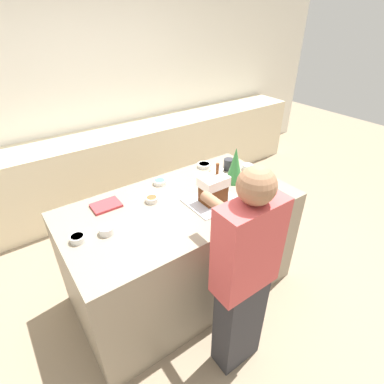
{
  "coord_description": "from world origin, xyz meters",
  "views": [
    {
      "loc": [
        -1.04,
        -1.6,
        2.2
      ],
      "look_at": [
        0.1,
        0.0,
        0.99
      ],
      "focal_mm": 28.0,
      "sensor_mm": 36.0,
      "label": 1
    }
  ],
  "objects_px": {
    "candy_bowl_near_tray_left": "(152,199)",
    "cookbook": "(106,205)",
    "gingerbread_house": "(213,188)",
    "candy_bowl_behind_tray": "(78,238)",
    "baking_tray": "(213,201)",
    "candy_bowl_far_right": "(160,182)",
    "candy_bowl_beside_tree": "(204,165)",
    "person": "(244,278)",
    "candy_bowl_center_rear": "(217,170)",
    "candy_bowl_far_left": "(106,230)",
    "decorative_tree": "(235,165)",
    "mug": "(229,164)",
    "candy_bowl_near_tray_right": "(248,167)"
  },
  "relations": [
    {
      "from": "decorative_tree",
      "to": "candy_bowl_center_rear",
      "type": "height_order",
      "value": "decorative_tree"
    },
    {
      "from": "baking_tray",
      "to": "candy_bowl_center_rear",
      "type": "relative_size",
      "value": 3.16
    },
    {
      "from": "candy_bowl_near_tray_left",
      "to": "mug",
      "type": "height_order",
      "value": "mug"
    },
    {
      "from": "baking_tray",
      "to": "candy_bowl_far_right",
      "type": "relative_size",
      "value": 3.66
    },
    {
      "from": "candy_bowl_near_tray_left",
      "to": "candy_bowl_far_right",
      "type": "distance_m",
      "value": 0.27
    },
    {
      "from": "gingerbread_house",
      "to": "person",
      "type": "bearing_deg",
      "value": -112.35
    },
    {
      "from": "candy_bowl_behind_tray",
      "to": "candy_bowl_far_right",
      "type": "height_order",
      "value": "candy_bowl_behind_tray"
    },
    {
      "from": "person",
      "to": "gingerbread_house",
      "type": "bearing_deg",
      "value": 67.65
    },
    {
      "from": "candy_bowl_near_tray_left",
      "to": "cookbook",
      "type": "height_order",
      "value": "candy_bowl_near_tray_left"
    },
    {
      "from": "baking_tray",
      "to": "decorative_tree",
      "type": "relative_size",
      "value": 1.26
    },
    {
      "from": "gingerbread_house",
      "to": "candy_bowl_behind_tray",
      "type": "distance_m",
      "value": 1.01
    },
    {
      "from": "candy_bowl_center_rear",
      "to": "candy_bowl_far_right",
      "type": "bearing_deg",
      "value": 167.38
    },
    {
      "from": "cookbook",
      "to": "decorative_tree",
      "type": "bearing_deg",
      "value": -15.08
    },
    {
      "from": "candy_bowl_far_left",
      "to": "person",
      "type": "bearing_deg",
      "value": -52.98
    },
    {
      "from": "gingerbread_house",
      "to": "mug",
      "type": "height_order",
      "value": "gingerbread_house"
    },
    {
      "from": "decorative_tree",
      "to": "cookbook",
      "type": "height_order",
      "value": "decorative_tree"
    },
    {
      "from": "candy_bowl_center_rear",
      "to": "candy_bowl_near_tray_left",
      "type": "bearing_deg",
      "value": -173.49
    },
    {
      "from": "gingerbread_house",
      "to": "person",
      "type": "relative_size",
      "value": 0.19
    },
    {
      "from": "candy_bowl_near_tray_right",
      "to": "candy_bowl_far_right",
      "type": "xyz_separation_m",
      "value": [
        -0.79,
        0.24,
        -0.01
      ]
    },
    {
      "from": "candy_bowl_far_left",
      "to": "mug",
      "type": "bearing_deg",
      "value": 9.85
    },
    {
      "from": "candy_bowl_beside_tree",
      "to": "decorative_tree",
      "type": "bearing_deg",
      "value": -83.94
    },
    {
      "from": "candy_bowl_behind_tray",
      "to": "cookbook",
      "type": "bearing_deg",
      "value": 42.23
    },
    {
      "from": "candy_bowl_center_rear",
      "to": "candy_bowl_far_left",
      "type": "height_order",
      "value": "candy_bowl_far_left"
    },
    {
      "from": "candy_bowl_near_tray_right",
      "to": "candy_bowl_near_tray_left",
      "type": "bearing_deg",
      "value": 177.39
    },
    {
      "from": "gingerbread_house",
      "to": "candy_bowl_far_left",
      "type": "height_order",
      "value": "gingerbread_house"
    },
    {
      "from": "gingerbread_house",
      "to": "candy_bowl_behind_tray",
      "type": "bearing_deg",
      "value": 171.59
    },
    {
      "from": "candy_bowl_near_tray_left",
      "to": "candy_bowl_far_left",
      "type": "distance_m",
      "value": 0.46
    },
    {
      "from": "candy_bowl_far_left",
      "to": "candy_bowl_near_tray_right",
      "type": "height_order",
      "value": "candy_bowl_far_left"
    },
    {
      "from": "candy_bowl_near_tray_left",
      "to": "candy_bowl_behind_tray",
      "type": "xyz_separation_m",
      "value": [
        -0.61,
        -0.13,
        0.0
      ]
    },
    {
      "from": "candy_bowl_behind_tray",
      "to": "candy_bowl_far_right",
      "type": "bearing_deg",
      "value": 22.37
    },
    {
      "from": "candy_bowl_behind_tray",
      "to": "person",
      "type": "distance_m",
      "value": 1.07
    },
    {
      "from": "candy_bowl_behind_tray",
      "to": "person",
      "type": "height_order",
      "value": "person"
    },
    {
      "from": "decorative_tree",
      "to": "candy_bowl_far_right",
      "type": "bearing_deg",
      "value": 147.8
    },
    {
      "from": "candy_bowl_near_tray_left",
      "to": "candy_bowl_far_right",
      "type": "height_order",
      "value": "candy_bowl_near_tray_left"
    },
    {
      "from": "candy_bowl_center_rear",
      "to": "candy_bowl_far_left",
      "type": "relative_size",
      "value": 1.28
    },
    {
      "from": "gingerbread_house",
      "to": "candy_bowl_behind_tray",
      "type": "height_order",
      "value": "gingerbread_house"
    },
    {
      "from": "candy_bowl_near_tray_left",
      "to": "candy_bowl_beside_tree",
      "type": "xyz_separation_m",
      "value": [
        0.68,
        0.23,
        -0.0
      ]
    },
    {
      "from": "decorative_tree",
      "to": "person",
      "type": "xyz_separation_m",
      "value": [
        -0.6,
        -0.76,
        -0.28
      ]
    },
    {
      "from": "candy_bowl_near_tray_left",
      "to": "cookbook",
      "type": "bearing_deg",
      "value": 155.75
    },
    {
      "from": "baking_tray",
      "to": "cookbook",
      "type": "bearing_deg",
      "value": 149.1
    },
    {
      "from": "candy_bowl_beside_tree",
      "to": "candy_bowl_behind_tray",
      "type": "bearing_deg",
      "value": -164.52
    },
    {
      "from": "candy_bowl_far_right",
      "to": "candy_bowl_center_rear",
      "type": "bearing_deg",
      "value": -12.62
    },
    {
      "from": "gingerbread_house",
      "to": "candy_bowl_beside_tree",
      "type": "height_order",
      "value": "gingerbread_house"
    },
    {
      "from": "candy_bowl_far_right",
      "to": "cookbook",
      "type": "distance_m",
      "value": 0.5
    },
    {
      "from": "candy_bowl_center_rear",
      "to": "candy_bowl_behind_tray",
      "type": "height_order",
      "value": "candy_bowl_behind_tray"
    },
    {
      "from": "candy_bowl_near_tray_right",
      "to": "candy_bowl_beside_tree",
      "type": "relative_size",
      "value": 0.79
    },
    {
      "from": "decorative_tree",
      "to": "candy_bowl_center_rear",
      "type": "distance_m",
      "value": 0.26
    },
    {
      "from": "candy_bowl_center_rear",
      "to": "candy_bowl_near_tray_left",
      "type": "relative_size",
      "value": 1.29
    },
    {
      "from": "cookbook",
      "to": "candy_bowl_far_left",
      "type": "bearing_deg",
      "value": -111.06
    },
    {
      "from": "candy_bowl_near_tray_right",
      "to": "cookbook",
      "type": "relative_size",
      "value": 0.45
    }
  ]
}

